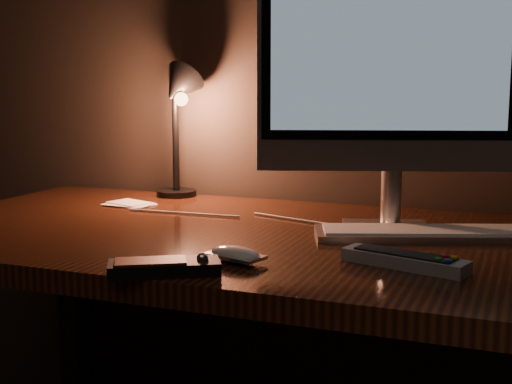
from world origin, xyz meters
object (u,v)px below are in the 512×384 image
(mouse, at_px, (235,257))
(monitor, at_px, (392,66))
(desk, at_px, (303,290))
(keyboard, at_px, (430,233))
(tv_remote, at_px, (404,260))
(media_remote, at_px, (164,267))
(desk_lamp, at_px, (178,106))

(mouse, bearing_deg, monitor, 78.66)
(desk, height_order, mouse, mouse)
(keyboard, bearing_deg, tv_remote, -111.54)
(desk, distance_m, mouse, 0.33)
(media_remote, height_order, tv_remote, media_remote)
(monitor, xyz_separation_m, keyboard, (0.09, -0.03, -0.31))
(desk, relative_size, media_remote, 9.02)
(tv_remote, bearing_deg, keyboard, 104.67)
(monitor, xyz_separation_m, desk_lamp, (-0.56, 0.20, -0.09))
(desk, bearing_deg, media_remote, -103.14)
(keyboard, height_order, desk_lamp, desk_lamp)
(desk, bearing_deg, monitor, 13.39)
(mouse, bearing_deg, keyboard, 66.07)
(monitor, height_order, media_remote, monitor)
(desk, height_order, monitor, monitor)
(keyboard, xyz_separation_m, tv_remote, (-0.01, -0.24, 0.00))
(media_remote, bearing_deg, tv_remote, -2.42)
(mouse, relative_size, media_remote, 0.54)
(desk, xyz_separation_m, keyboard, (0.25, 0.01, 0.14))
(keyboard, distance_m, mouse, 0.41)
(desk, xyz_separation_m, desk_lamp, (-0.40, 0.23, 0.36))
(tv_remote, xyz_separation_m, desk_lamp, (-0.64, 0.46, 0.22))
(keyboard, xyz_separation_m, mouse, (-0.27, -0.31, 0.00))
(monitor, bearing_deg, tv_remote, -91.90)
(media_remote, bearing_deg, desk_lamp, 85.32)
(mouse, bearing_deg, desk, 102.75)
(desk, distance_m, keyboard, 0.28)
(mouse, xyz_separation_m, media_remote, (-0.07, -0.11, 0.00))
(monitor, relative_size, tv_remote, 2.57)
(desk_lamp, bearing_deg, mouse, -64.28)
(keyboard, bearing_deg, desk, 162.46)
(monitor, bearing_deg, desk_lamp, 142.18)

